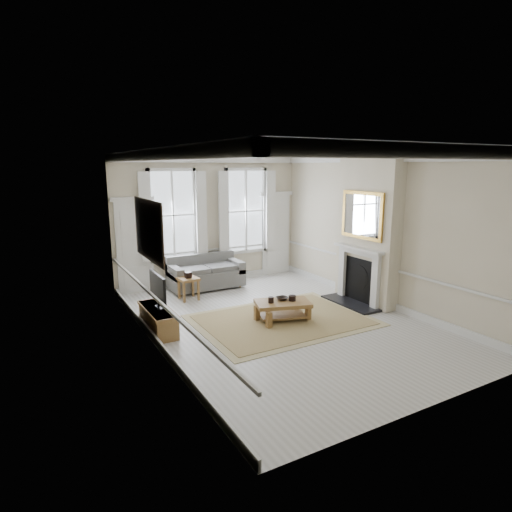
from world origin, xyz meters
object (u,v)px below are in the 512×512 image
sofa (205,274)px  coffee_table (283,305)px  side_table (188,282)px  tv_stand (158,320)px

sofa → coffee_table: size_ratio=1.51×
sofa → side_table: bearing=-134.9°
coffee_table → tv_stand: bearing=-178.3°
sofa → tv_stand: size_ratio=1.46×
side_table → tv_stand: 2.03m
tv_stand → side_table: bearing=52.9°
coffee_table → tv_stand: tv_stand is taller
sofa → tv_stand: (-1.95, -2.34, -0.13)m
side_table → tv_stand: bearing=-127.1°
side_table → coffee_table: size_ratio=0.43×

